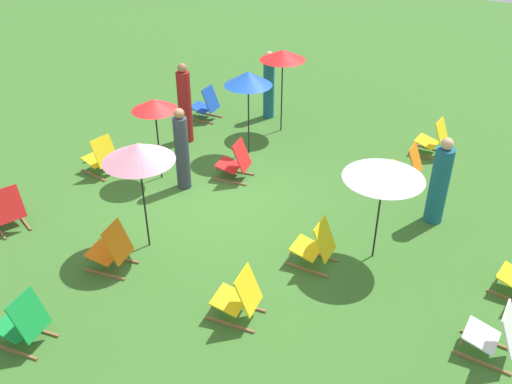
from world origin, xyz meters
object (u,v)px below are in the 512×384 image
object	(u,v)px
deckchair_2	(8,210)
umbrella_1	(283,55)
deckchair_5	(23,322)
deckchair_7	(434,139)
deckchair_9	(111,249)
umbrella_2	(154,105)
person_1	(269,86)
deckchair_1	(316,246)
deckchair_11	(101,157)
deckchair_4	(239,297)
deckchair_6	(206,105)
umbrella_3	(385,169)
deckchair_10	(407,166)
umbrella_0	(138,152)
deckchair_8	(235,162)
person_0	(182,151)
umbrella_4	(248,79)
deckchair_3	(495,335)
person_2	(185,105)
person_3	(439,183)

from	to	relation	value
deckchair_2	umbrella_1	world-z (taller)	umbrella_1
deckchair_5	umbrella_1	world-z (taller)	umbrella_1
deckchair_7	deckchair_9	xyz separation A→B (m)	(6.82, -2.73, 0.00)
deckchair_9	umbrella_2	world-z (taller)	umbrella_2
umbrella_1	umbrella_2	world-z (taller)	umbrella_1
deckchair_5	person_1	xyz separation A→B (m)	(-8.16, -1.64, 0.44)
deckchair_1	deckchair_11	size ratio (longest dim) A/B	1.00
deckchair_4	deckchair_6	world-z (taller)	same
umbrella_3	umbrella_2	bearing A→B (deg)	-88.06
deckchair_10	umbrella_0	xyz separation A→B (m)	(4.55, -2.71, 1.42)
deckchair_8	umbrella_0	xyz separation A→B (m)	(2.68, 0.20, 1.42)
deckchair_6	deckchair_10	xyz separation A→B (m)	(0.05, 5.30, 0.00)
deckchair_11	umbrella_3	distance (m)	6.00
deckchair_4	person_0	size ratio (longest dim) A/B	0.50
umbrella_0	umbrella_3	bearing A→B (deg)	121.24
deckchair_8	umbrella_3	xyz separation A→B (m)	(0.72, 3.43, 1.29)
deckchair_4	umbrella_4	world-z (taller)	umbrella_4
deckchair_1	deckchair_4	size ratio (longest dim) A/B	0.98
deckchair_3	deckchair_11	size ratio (longest dim) A/B	1.00
deckchair_3	deckchair_9	world-z (taller)	same
deckchair_6	person_2	bearing A→B (deg)	10.01
person_0	deckchair_9	bearing A→B (deg)	-117.15
person_0	person_3	size ratio (longest dim) A/B	1.02
deckchair_1	deckchair_9	bearing A→B (deg)	-60.80
umbrella_1	umbrella_3	distance (m)	5.06
deckchair_2	deckchair_4	distance (m)	4.71
deckchair_1	deckchair_5	size ratio (longest dim) A/B	0.97
deckchair_3	person_0	bearing A→B (deg)	-101.84
person_0	umbrella_2	bearing A→B (deg)	135.68
umbrella_0	deckchair_5	bearing A→B (deg)	5.22
person_2	umbrella_1	bearing A→B (deg)	45.35
deckchair_4	deckchair_9	distance (m)	2.34
deckchair_5	deckchair_6	bearing A→B (deg)	-173.48
deckchair_5	deckchair_6	distance (m)	7.69
umbrella_3	deckchair_6	bearing A→B (deg)	-114.34
deckchair_11	umbrella_4	world-z (taller)	umbrella_4
umbrella_4	person_3	bearing A→B (deg)	87.85
umbrella_1	umbrella_3	world-z (taller)	umbrella_1
umbrella_3	umbrella_0	bearing A→B (deg)	-58.76
deckchair_2	deckchair_6	bearing A→B (deg)	-162.33
deckchair_5	person_2	xyz separation A→B (m)	(-5.95, -2.41, 0.51)
deckchair_5	deckchair_9	world-z (taller)	same
deckchair_4	deckchair_10	bearing A→B (deg)	161.99
deckchair_2	umbrella_2	bearing A→B (deg)	177.50
deckchair_3	deckchair_6	size ratio (longest dim) A/B	1.00
deckchair_3	deckchair_7	bearing A→B (deg)	-155.76
deckchair_7	person_1	world-z (taller)	person_1
deckchair_10	umbrella_0	size ratio (longest dim) A/B	0.43
deckchair_7	person_1	xyz separation A→B (m)	(0.44, -4.11, 0.44)
umbrella_0	person_0	size ratio (longest dim) A/B	1.15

